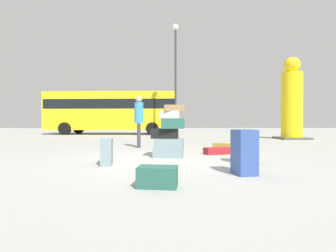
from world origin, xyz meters
TOP-DOWN VIEW (x-y plane):
  - ground_plane at (0.00, 0.00)m, footprint 80.00×80.00m
  - suitcase_tower at (0.15, 0.46)m, footprint 0.80×0.55m
  - suitcase_slate_right_side at (-1.08, -0.64)m, footprint 0.26×0.45m
  - suitcase_tan_behind_tower at (1.69, 1.57)m, footprint 0.59×0.47m
  - suitcase_navy_foreground_near at (1.32, -1.54)m, footprint 0.36×0.42m
  - suitcase_teal_upright_blue at (-0.02, -2.29)m, footprint 0.53×0.37m
  - suitcase_teal_white_trunk at (1.70, -0.43)m, footprint 0.29×0.35m
  - suitcase_maroon_left_side at (1.44, 1.03)m, footprint 0.75×0.50m
  - person_bearded_onlooker at (-0.85, 2.86)m, footprint 0.30×0.34m
  - yellow_dummy_statue at (6.63, 7.30)m, footprint 1.45×1.45m
  - parked_bus at (-4.05, 13.35)m, footprint 9.84×3.03m
  - lamp_post at (0.62, 9.14)m, footprint 0.36×0.36m

SIDE VIEW (x-z plane):
  - ground_plane at x=0.00m, z-range 0.00..0.00m
  - suitcase_maroon_left_side at x=1.44m, z-range 0.00..0.17m
  - suitcase_tan_behind_tower at x=1.69m, z-range 0.00..0.25m
  - suitcase_teal_upright_blue at x=-0.02m, z-range 0.00..0.26m
  - suitcase_slate_right_side at x=-1.08m, z-range 0.00..0.52m
  - suitcase_teal_white_trunk at x=1.70m, z-range 0.00..0.69m
  - suitcase_navy_foreground_near at x=1.32m, z-range 0.00..0.71m
  - suitcase_tower at x=0.15m, z-range -0.10..1.15m
  - person_bearded_onlooker at x=-0.85m, z-range 0.17..1.91m
  - parked_bus at x=-4.05m, z-range 0.26..3.41m
  - yellow_dummy_statue at x=6.63m, z-range -0.23..4.04m
  - lamp_post at x=0.62m, z-range 0.97..7.70m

